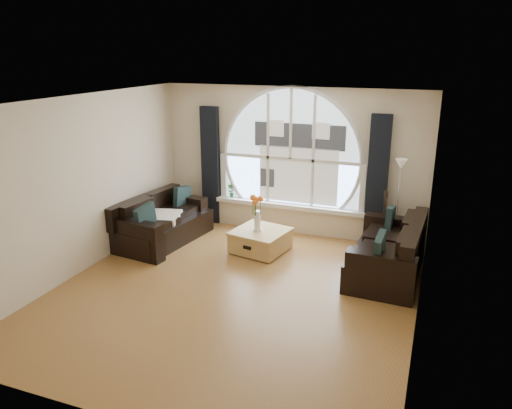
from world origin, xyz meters
The scene contains 21 objects.
ground centered at (0.00, 0.00, 0.00)m, with size 5.00×5.50×0.01m, color brown.
ceiling centered at (0.00, 0.00, 2.70)m, with size 5.00×5.50×0.01m, color silver.
wall_back centered at (0.00, 2.75, 1.35)m, with size 5.00×0.01×2.70m, color beige.
wall_front centered at (0.00, -2.75, 1.35)m, with size 5.00×0.01×2.70m, color beige.
wall_left centered at (-2.50, 0.00, 1.35)m, with size 0.01×5.50×2.70m, color beige.
wall_right centered at (2.50, 0.00, 1.35)m, with size 0.01×5.50×2.70m, color beige.
attic_slope centered at (2.20, 0.00, 2.35)m, with size 0.92×5.50×0.72m, color silver.
arched_window centered at (0.00, 2.72, 1.62)m, with size 2.60×0.06×2.15m, color silver.
window_sill centered at (0.00, 2.65, 0.51)m, with size 2.90×0.22×0.08m, color white.
window_frame centered at (0.00, 2.69, 1.62)m, with size 2.76×0.08×2.15m, color white.
neighbor_house centered at (0.15, 2.71, 1.50)m, with size 1.70×0.02×1.50m, color silver.
curtain_left centered at (-1.60, 2.63, 1.15)m, with size 0.35×0.12×2.30m, color black.
curtain_right centered at (1.60, 2.63, 1.15)m, with size 0.35×0.12×2.30m, color black.
sofa_left centered at (-1.96, 1.37, 0.40)m, with size 0.93×1.85×0.82m, color black.
sofa_right centered at (1.97, 1.38, 0.40)m, with size 0.96×1.91×0.85m, color black.
coffee_chest centered at (-0.16, 1.54, 0.21)m, with size 0.86×0.86×0.42m, color tan.
throw_blanket centered at (-1.88, 1.25, 0.50)m, with size 0.55×0.55×0.10m, color silver.
vase_flowers centered at (-0.21, 1.51, 0.77)m, with size 0.24×0.24×0.70m, color white.
floor_lamp centered at (1.99, 2.45, 0.80)m, with size 0.24×0.24×1.60m, color #B2B2B2.
guitar centered at (1.79, 2.46, 0.53)m, with size 0.36×0.24×1.06m, color brown.
potted_plant centered at (-1.18, 2.65, 0.69)m, with size 0.15×0.10×0.28m, color #1E6023.
Camera 1 is at (2.56, -5.88, 3.34)m, focal length 34.73 mm.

